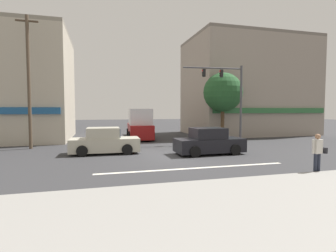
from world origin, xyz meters
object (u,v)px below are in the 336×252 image
at_px(utility_pole_near_left, 29,81).
at_px(sedan_crossing_center, 105,142).
at_px(box_truck_crossing_leftbound, 140,125).
at_px(sedan_crossing_rightbound, 209,142).
at_px(traffic_light_mast, 230,91).
at_px(utility_pole_far_right, 231,96).
at_px(pedestrian_foreground_with_bag, 318,151).
at_px(street_tree, 223,93).

distance_m(utility_pole_near_left, sedan_crossing_center, 7.07).
bearing_deg(utility_pole_near_left, box_truck_crossing_leftbound, 26.47).
bearing_deg(box_truck_crossing_leftbound, sedan_crossing_rightbound, -73.49).
height_order(box_truck_crossing_leftbound, sedan_crossing_rightbound, box_truck_crossing_leftbound).
bearing_deg(traffic_light_mast, utility_pole_far_right, 60.85).
bearing_deg(traffic_light_mast, box_truck_crossing_leftbound, 144.55).
distance_m(sedan_crossing_center, pedestrian_foreground_with_bag, 11.29).
distance_m(sedan_crossing_rightbound, pedestrian_foreground_with_bag, 6.20).
distance_m(utility_pole_far_right, sedan_crossing_center, 15.60).
height_order(sedan_crossing_center, pedestrian_foreground_with_bag, pedestrian_foreground_with_bag).
distance_m(utility_pole_near_left, pedestrian_foreground_with_bag, 17.52).
bearing_deg(sedan_crossing_center, utility_pole_far_right, 32.33).
height_order(utility_pole_far_right, pedestrian_foreground_with_bag, utility_pole_far_right).
xyz_separation_m(utility_pole_near_left, sedan_crossing_center, (4.84, -3.33, -3.93)).
relative_size(utility_pole_near_left, pedestrian_foreground_with_bag, 5.37).
bearing_deg(pedestrian_foreground_with_bag, traffic_light_mast, 81.66).
xyz_separation_m(sedan_crossing_rightbound, sedan_crossing_center, (-6.07, 1.83, 0.00)).
height_order(utility_pole_far_right, traffic_light_mast, utility_pole_far_right).
xyz_separation_m(sedan_crossing_center, pedestrian_foreground_with_bag, (8.34, -7.60, 0.24)).
xyz_separation_m(utility_pole_far_right, sedan_crossing_rightbound, (-6.79, -9.98, -3.42)).
xyz_separation_m(street_tree, box_truck_crossing_leftbound, (-7.04, 2.45, -2.95)).
relative_size(utility_pole_near_left, utility_pole_far_right, 1.13).
distance_m(traffic_light_mast, sedan_crossing_center, 10.81).
bearing_deg(utility_pole_far_right, sedan_crossing_center, -147.67).
bearing_deg(pedestrian_foreground_with_bag, box_truck_crossing_leftbound, 108.46).
relative_size(traffic_light_mast, pedestrian_foreground_with_bag, 3.71).
xyz_separation_m(street_tree, pedestrian_foreground_with_bag, (-2.03, -12.55, -3.25)).
relative_size(utility_pole_far_right, box_truck_crossing_leftbound, 1.39).
distance_m(traffic_light_mast, box_truck_crossing_leftbound, 8.53).
bearing_deg(sedan_crossing_rightbound, street_tree, 57.60).
distance_m(street_tree, pedestrian_foreground_with_bag, 13.13).
xyz_separation_m(utility_pole_near_left, utility_pole_far_right, (17.71, 4.81, -0.51)).
bearing_deg(utility_pole_near_left, utility_pole_far_right, 15.19).
bearing_deg(box_truck_crossing_leftbound, pedestrian_foreground_with_bag, -71.54).
bearing_deg(sedan_crossing_rightbound, sedan_crossing_center, 163.19).
bearing_deg(street_tree, utility_pole_near_left, -173.93).
relative_size(street_tree, utility_pole_far_right, 0.75).
height_order(utility_pole_far_right, sedan_crossing_rightbound, utility_pole_far_right).
bearing_deg(box_truck_crossing_leftbound, traffic_light_mast, -35.45).
distance_m(utility_pole_far_right, sedan_crossing_rightbound, 12.54).
relative_size(traffic_light_mast, sedan_crossing_rightbound, 1.50).
bearing_deg(pedestrian_foreground_with_bag, utility_pole_near_left, 140.33).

